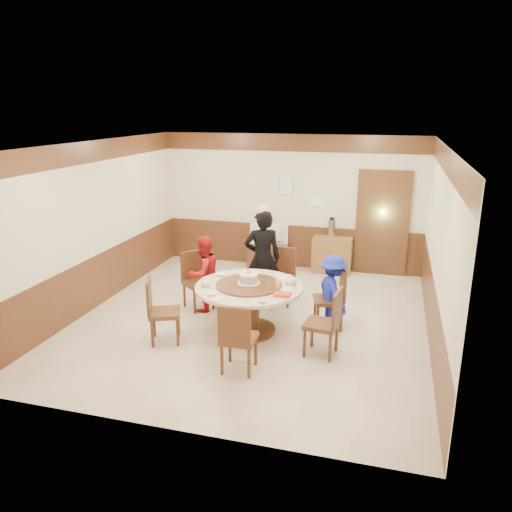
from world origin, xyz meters
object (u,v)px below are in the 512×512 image
(person_blue, at_px, (333,292))
(birthday_cake, at_px, (249,278))
(person_red, at_px, (204,274))
(television, at_px, (269,234))
(shrimp_platter, at_px, (282,295))
(thermos, at_px, (332,228))
(side_cabinet, at_px, (332,255))
(banquet_table, at_px, (249,299))
(tv_stand, at_px, (269,256))
(person_standing, at_px, (263,259))

(person_blue, relative_size, birthday_cake, 3.45)
(person_red, bearing_deg, birthday_cake, 89.57)
(television, bearing_deg, shrimp_platter, 95.68)
(television, distance_m, thermos, 1.33)
(birthday_cake, bearing_deg, shrimp_platter, -30.61)
(shrimp_platter, distance_m, television, 3.67)
(person_red, relative_size, television, 1.60)
(person_red, relative_size, side_cabinet, 1.63)
(banquet_table, xyz_separation_m, tv_stand, (-0.49, 3.18, -0.28))
(tv_stand, bearing_deg, birthday_cake, -81.37)
(person_standing, bearing_deg, tv_stand, -100.09)
(shrimp_platter, height_order, side_cabinet, shrimp_platter)
(shrimp_platter, bearing_deg, tv_stand, 107.13)
(person_blue, relative_size, television, 1.46)
(tv_stand, bearing_deg, person_standing, -78.73)
(birthday_cake, distance_m, thermos, 3.29)
(birthday_cake, relative_size, television, 0.42)
(person_blue, bearing_deg, birthday_cake, 79.06)
(person_standing, height_order, shrimp_platter, person_standing)
(person_standing, relative_size, thermos, 4.47)
(person_standing, bearing_deg, thermos, -134.16)
(person_blue, distance_m, television, 3.20)
(tv_stand, height_order, television, television)
(person_red, bearing_deg, thermos, 176.66)
(television, relative_size, side_cabinet, 1.01)
(person_standing, xyz_separation_m, birthday_cake, (0.06, -1.05, 0.01))
(banquet_table, relative_size, person_red, 1.25)
(birthday_cake, xyz_separation_m, television, (-0.48, 3.15, -0.12))
(person_red, xyz_separation_m, thermos, (1.79, 2.59, 0.29))
(television, bearing_deg, person_red, 67.99)
(shrimp_platter, bearing_deg, side_cabinet, 85.68)
(side_cabinet, bearing_deg, shrimp_platter, -94.32)
(person_standing, relative_size, television, 2.10)
(shrimp_platter, distance_m, tv_stand, 3.71)
(birthday_cake, distance_m, side_cabinet, 3.33)
(banquet_table, relative_size, shrimp_platter, 5.42)
(banquet_table, xyz_separation_m, birthday_cake, (-0.01, 0.02, 0.32))
(tv_stand, xyz_separation_m, thermos, (1.32, 0.03, 0.69))
(birthday_cake, bearing_deg, person_blue, 20.26)
(shrimp_platter, xyz_separation_m, thermos, (0.23, 3.54, 0.16))
(banquet_table, bearing_deg, person_standing, 93.82)
(person_blue, xyz_separation_m, shrimp_platter, (-0.62, -0.81, 0.19))
(tv_stand, distance_m, side_cabinet, 1.36)
(birthday_cake, distance_m, shrimp_platter, 0.71)
(person_blue, bearing_deg, banquet_table, 80.28)
(person_standing, xyz_separation_m, side_cabinet, (0.93, 2.13, -0.47))
(person_standing, distance_m, thermos, 2.32)
(side_cabinet, bearing_deg, television, -178.73)
(person_blue, bearing_deg, tv_stand, 1.00)
(side_cabinet, bearing_deg, tv_stand, -178.73)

